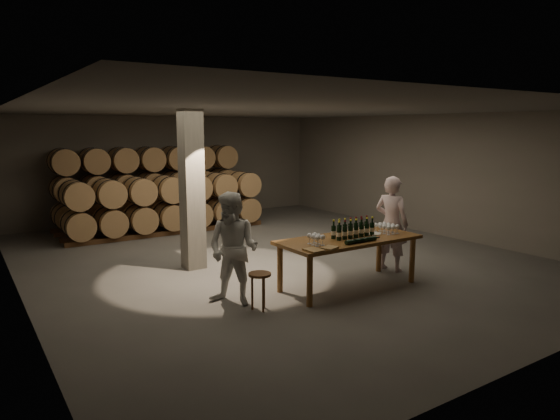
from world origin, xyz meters
TOP-DOWN VIEW (x-y plane):
  - room at (-1.80, 0.20)m, footprint 12.00×12.00m
  - tasting_table at (0.00, -2.50)m, footprint 2.60×1.10m
  - barrel_stack_back at (-0.96, 5.20)m, footprint 5.48×0.95m
  - barrel_stack_front at (-0.96, 3.80)m, footprint 5.48×0.95m
  - bottle_cluster at (0.12, -2.48)m, footprint 0.87×0.24m
  - lying_bottles at (-0.06, -2.89)m, footprint 0.76×0.08m
  - glass_cluster_left at (-0.80, -2.59)m, footprint 0.20×0.31m
  - glass_cluster_right at (0.89, -2.54)m, footprint 0.30×0.41m
  - plate at (0.59, -2.51)m, footprint 0.27×0.27m
  - notebook_near at (-0.80, -2.95)m, footprint 0.32×0.29m
  - notebook_corner at (-1.10, -2.92)m, footprint 0.25×0.31m
  - pen at (-0.77, -2.95)m, footprint 0.15×0.04m
  - stool at (-1.92, -2.62)m, footprint 0.36×0.36m
  - person_man at (1.43, -2.14)m, footprint 0.65×0.80m
  - person_woman at (-2.13, -2.16)m, footprint 1.07×1.12m

SIDE VIEW (x-z plane):
  - stool at x=-1.92m, z-range 0.19..0.78m
  - tasting_table at x=0.00m, z-range 0.35..1.25m
  - barrel_stack_front at x=-0.96m, z-range 0.04..1.61m
  - pen at x=-0.77m, z-range 0.90..0.91m
  - plate at x=0.59m, z-range 0.90..0.92m
  - notebook_corner at x=-1.10m, z-range 0.90..0.93m
  - person_woman at x=-2.13m, z-range 0.00..1.83m
  - notebook_near at x=-0.80m, z-range 0.90..0.93m
  - lying_bottles at x=-0.06m, z-range 0.90..0.98m
  - person_man at x=1.43m, z-range 0.00..1.90m
  - bottle_cluster at x=0.12m, z-range 0.85..1.19m
  - glass_cluster_right at x=0.89m, z-range 0.94..1.11m
  - glass_cluster_left at x=-0.80m, z-range 0.94..1.13m
  - barrel_stack_back at x=-0.96m, z-range 0.04..2.35m
  - room at x=-1.80m, z-range -4.40..7.60m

